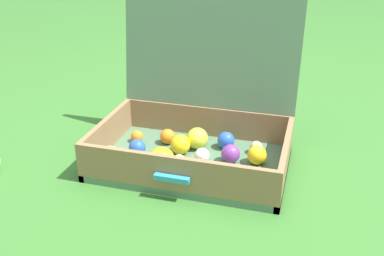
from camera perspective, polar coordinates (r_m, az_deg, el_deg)
ground_plane at (r=1.60m, az=1.62°, el=-4.07°), size 16.00×16.00×0.00m
open_suitcase at (r=1.56m, az=0.55°, el=-0.02°), size 0.64×0.50×0.55m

